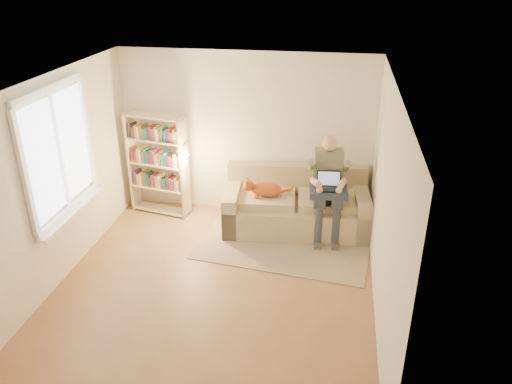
% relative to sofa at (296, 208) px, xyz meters
% --- Properties ---
extents(floor, '(4.50, 4.50, 0.00)m').
position_rel_sofa_xyz_m(floor, '(-0.87, -1.75, -0.34)').
color(floor, brown).
rests_on(floor, ground).
extents(ceiling, '(4.00, 4.50, 0.02)m').
position_rel_sofa_xyz_m(ceiling, '(-0.87, -1.75, 2.26)').
color(ceiling, white).
rests_on(ceiling, wall_back).
extents(wall_left, '(0.02, 4.50, 2.60)m').
position_rel_sofa_xyz_m(wall_left, '(-2.87, -1.75, 0.96)').
color(wall_left, silver).
rests_on(wall_left, floor).
extents(wall_right, '(0.02, 4.50, 2.60)m').
position_rel_sofa_xyz_m(wall_right, '(1.13, -1.75, 0.96)').
color(wall_right, silver).
rests_on(wall_right, floor).
extents(wall_back, '(4.00, 0.02, 2.60)m').
position_rel_sofa_xyz_m(wall_back, '(-0.87, 0.50, 0.96)').
color(wall_back, silver).
rests_on(wall_back, floor).
extents(wall_front, '(4.00, 0.02, 2.60)m').
position_rel_sofa_xyz_m(wall_front, '(-0.87, -4.00, 0.96)').
color(wall_front, silver).
rests_on(wall_front, floor).
extents(window, '(0.12, 1.52, 1.69)m').
position_rel_sofa_xyz_m(window, '(-2.82, -1.55, 1.04)').
color(window, white).
rests_on(window, wall_left).
extents(sofa, '(2.25, 1.16, 0.92)m').
position_rel_sofa_xyz_m(sofa, '(0.00, 0.00, 0.00)').
color(sofa, tan).
rests_on(sofa, floor).
extents(person, '(0.47, 0.70, 1.53)m').
position_rel_sofa_xyz_m(person, '(0.46, -0.12, 0.53)').
color(person, gray).
rests_on(person, sofa).
extents(cat, '(0.71, 0.29, 0.26)m').
position_rel_sofa_xyz_m(cat, '(-0.51, -0.18, 0.36)').
color(cat, orange).
rests_on(cat, sofa).
extents(blanket, '(0.57, 0.49, 0.09)m').
position_rel_sofa_xyz_m(blanket, '(0.49, -0.26, 0.45)').
color(blanket, '#252D41').
rests_on(blanket, person).
extents(laptop, '(0.36, 0.32, 0.29)m').
position_rel_sofa_xyz_m(laptop, '(0.49, -0.25, 0.55)').
color(laptop, black).
rests_on(laptop, blanket).
extents(bookshelf, '(1.09, 0.51, 1.66)m').
position_rel_sofa_xyz_m(bookshelf, '(-2.23, 0.15, 0.58)').
color(bookshelf, beige).
rests_on(bookshelf, floor).
extents(rug, '(2.62, 1.74, 0.01)m').
position_rel_sofa_xyz_m(rug, '(-0.11, -0.59, -0.33)').
color(rug, gray).
rests_on(rug, floor).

